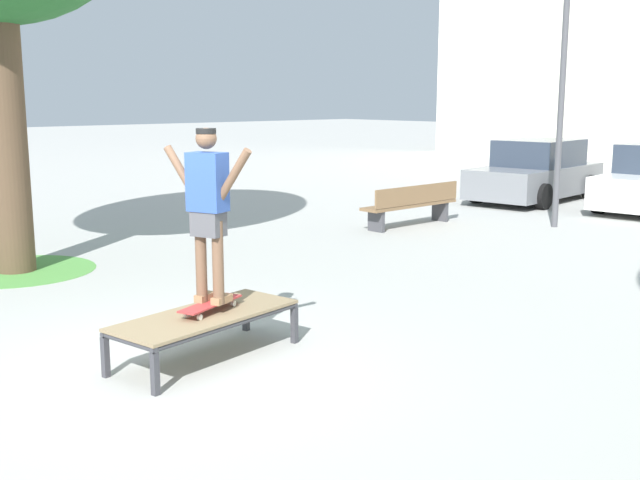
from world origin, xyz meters
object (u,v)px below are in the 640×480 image
at_px(skateboard, 211,304).
at_px(park_bench, 412,204).
at_px(skater, 208,203).
at_px(light_post, 566,27).
at_px(skate_box, 205,318).
at_px(car_grey, 536,173).

relative_size(skateboard, park_bench, 0.34).
height_order(skater, light_post, light_post).
bearing_deg(light_post, skate_box, -78.35).
height_order(skate_box, car_grey, car_grey).
bearing_deg(car_grey, skateboard, -70.68).
bearing_deg(skate_box, skateboard, 99.36).
xyz_separation_m(park_bench, light_post, (1.93, 2.07, 3.38)).
relative_size(park_bench, light_post, 0.41).
height_order(skater, car_grey, skater).
xyz_separation_m(skate_box, park_bench, (-3.89, 7.45, 0.03)).
bearing_deg(park_bench, skater, -62.25).
relative_size(car_grey, park_bench, 1.81).
bearing_deg(skate_box, light_post, 101.65).
xyz_separation_m(car_grey, park_bench, (0.54, -5.23, -0.24)).
bearing_deg(car_grey, light_post, -52.03).
height_order(skateboard, skater, skater).
bearing_deg(car_grey, skate_box, -70.73).
bearing_deg(skateboard, skate_box, -80.64).
distance_m(skate_box, park_bench, 8.40).
height_order(skate_box, light_post, light_post).
relative_size(skate_box, light_post, 0.34).
relative_size(car_grey, light_post, 0.75).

